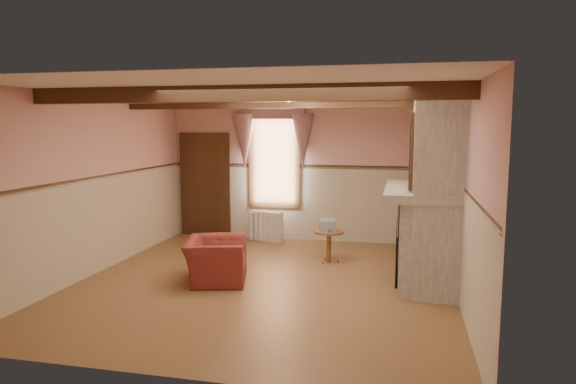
% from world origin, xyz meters
% --- Properties ---
extents(floor, '(5.50, 6.00, 0.01)m').
position_xyz_m(floor, '(0.00, 0.00, 0.00)').
color(floor, brown).
rests_on(floor, ground).
extents(ceiling, '(5.50, 6.00, 0.01)m').
position_xyz_m(ceiling, '(0.00, 0.00, 2.80)').
color(ceiling, silver).
rests_on(ceiling, wall_back).
extents(wall_back, '(5.50, 0.02, 2.80)m').
position_xyz_m(wall_back, '(0.00, 3.00, 1.40)').
color(wall_back, '#CF978F').
rests_on(wall_back, floor).
extents(wall_front, '(5.50, 0.02, 2.80)m').
position_xyz_m(wall_front, '(0.00, -3.00, 1.40)').
color(wall_front, '#CF978F').
rests_on(wall_front, floor).
extents(wall_left, '(0.02, 6.00, 2.80)m').
position_xyz_m(wall_left, '(-2.75, 0.00, 1.40)').
color(wall_left, '#CF978F').
rests_on(wall_left, floor).
extents(wall_right, '(0.02, 6.00, 2.80)m').
position_xyz_m(wall_right, '(2.75, 0.00, 1.40)').
color(wall_right, '#CF978F').
rests_on(wall_right, floor).
extents(wainscot, '(5.50, 6.00, 1.50)m').
position_xyz_m(wainscot, '(0.00, 0.00, 0.75)').
color(wainscot, '#C1B79B').
rests_on(wainscot, floor).
extents(chair_rail, '(5.50, 6.00, 0.08)m').
position_xyz_m(chair_rail, '(0.00, 0.00, 1.50)').
color(chair_rail, black).
rests_on(chair_rail, wainscot).
extents(firebox, '(0.20, 0.95, 0.90)m').
position_xyz_m(firebox, '(2.00, 0.60, 0.45)').
color(firebox, black).
rests_on(firebox, floor).
extents(armchair, '(1.08, 1.17, 0.64)m').
position_xyz_m(armchair, '(-0.73, -0.10, 0.32)').
color(armchair, maroon).
rests_on(armchair, floor).
extents(side_table, '(0.67, 0.67, 0.55)m').
position_xyz_m(side_table, '(0.77, 1.33, 0.28)').
color(side_table, brown).
rests_on(side_table, floor).
extents(book_stack, '(0.33, 0.37, 0.20)m').
position_xyz_m(book_stack, '(0.74, 1.30, 0.65)').
color(book_stack, '#B7AD8C').
rests_on(book_stack, side_table).
extents(radiator, '(0.72, 0.36, 0.60)m').
position_xyz_m(radiator, '(-0.71, 2.70, 0.30)').
color(radiator, silver).
rests_on(radiator, floor).
extents(bowl, '(0.36, 0.36, 0.09)m').
position_xyz_m(bowl, '(2.24, 0.51, 1.46)').
color(bowl, brown).
rests_on(bowl, mantel).
extents(mantel_clock, '(0.14, 0.24, 0.20)m').
position_xyz_m(mantel_clock, '(2.24, 1.11, 1.52)').
color(mantel_clock, black).
rests_on(mantel_clock, mantel).
extents(oil_lamp, '(0.11, 0.11, 0.28)m').
position_xyz_m(oil_lamp, '(2.24, 0.99, 1.56)').
color(oil_lamp, gold).
rests_on(oil_lamp, mantel).
extents(candle_red, '(0.06, 0.06, 0.16)m').
position_xyz_m(candle_red, '(2.24, -0.11, 1.50)').
color(candle_red, '#B21F15').
rests_on(candle_red, mantel).
extents(jar_yellow, '(0.06, 0.06, 0.12)m').
position_xyz_m(jar_yellow, '(2.24, 0.01, 1.48)').
color(jar_yellow, gold).
rests_on(jar_yellow, mantel).
extents(fireplace, '(0.85, 2.00, 2.80)m').
position_xyz_m(fireplace, '(2.42, 0.60, 1.40)').
color(fireplace, gray).
rests_on(fireplace, floor).
extents(mantel, '(1.05, 2.05, 0.12)m').
position_xyz_m(mantel, '(2.24, 0.60, 1.36)').
color(mantel, gray).
rests_on(mantel, fireplace).
extents(overmantel_mirror, '(0.06, 1.44, 1.04)m').
position_xyz_m(overmantel_mirror, '(2.06, 0.60, 1.97)').
color(overmantel_mirror, silver).
rests_on(overmantel_mirror, fireplace).
extents(door, '(1.10, 0.10, 2.10)m').
position_xyz_m(door, '(-2.10, 2.94, 1.05)').
color(door, black).
rests_on(door, floor).
extents(window, '(1.06, 0.08, 2.02)m').
position_xyz_m(window, '(-0.60, 2.97, 1.65)').
color(window, white).
rests_on(window, wall_back).
extents(window_drapes, '(1.30, 0.14, 1.40)m').
position_xyz_m(window_drapes, '(-0.60, 2.88, 2.25)').
color(window_drapes, gray).
rests_on(window_drapes, wall_back).
extents(ceiling_beam_front, '(5.50, 0.18, 0.20)m').
position_xyz_m(ceiling_beam_front, '(0.00, -1.20, 2.70)').
color(ceiling_beam_front, black).
rests_on(ceiling_beam_front, ceiling).
extents(ceiling_beam_back, '(5.50, 0.18, 0.20)m').
position_xyz_m(ceiling_beam_back, '(0.00, 1.20, 2.70)').
color(ceiling_beam_back, black).
rests_on(ceiling_beam_back, ceiling).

